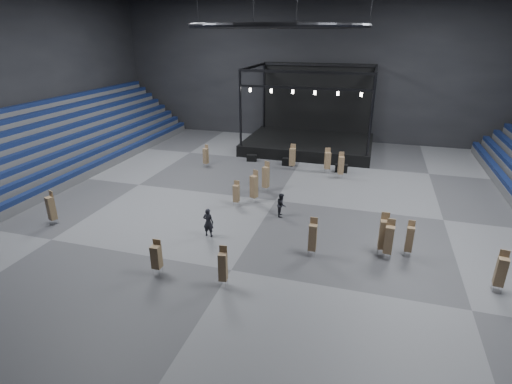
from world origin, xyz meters
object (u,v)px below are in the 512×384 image
(chair_stack_5, at_px, (501,271))
(chair_stack_7, at_px, (254,186))
(flight_case_mid, at_px, (288,162))
(chair_stack_4, at_px, (410,238))
(stage, at_px, (310,136))
(flight_case_left, at_px, (252,158))
(chair_stack_8, at_px, (236,193))
(chair_stack_10, at_px, (266,177))
(chair_stack_11, at_px, (156,256))
(chair_stack_3, at_px, (223,266))
(chair_stack_0, at_px, (341,165))
(chair_stack_9, at_px, (292,156))
(chair_stack_1, at_px, (206,156))
(chair_stack_6, at_px, (328,160))
(man_center, at_px, (208,222))
(chair_stack_13, at_px, (313,237))
(chair_stack_12, at_px, (389,239))
(crew_member, at_px, (282,205))
(chair_stack_2, at_px, (383,234))
(chair_stack_14, at_px, (51,208))
(flight_case_right, at_px, (341,168))

(chair_stack_5, xyz_separation_m, chair_stack_7, (-15.59, 7.65, 0.12))
(flight_case_mid, relative_size, chair_stack_4, 0.49)
(flight_case_mid, bearing_deg, stage, 82.08)
(flight_case_mid, bearing_deg, chair_stack_5, -49.45)
(flight_case_left, relative_size, chair_stack_4, 0.45)
(chair_stack_8, height_order, chair_stack_10, chair_stack_10)
(chair_stack_4, bearing_deg, chair_stack_11, -152.62)
(stage, relative_size, chair_stack_3, 5.98)
(chair_stack_0, bearing_deg, chair_stack_4, -80.68)
(chair_stack_0, xyz_separation_m, chair_stack_4, (5.26, -12.84, -0.10))
(chair_stack_9, bearing_deg, flight_case_mid, 119.94)
(chair_stack_1, bearing_deg, chair_stack_11, -56.73)
(stage, height_order, chair_stack_4, stage)
(flight_case_left, xyz_separation_m, chair_stack_8, (2.26, -11.35, 0.74))
(flight_case_mid, xyz_separation_m, chair_stack_1, (-7.79, -2.72, 0.79))
(chair_stack_3, xyz_separation_m, chair_stack_9, (-0.43, 20.00, 0.14))
(chair_stack_6, relative_size, man_center, 1.22)
(chair_stack_13, bearing_deg, chair_stack_4, 14.20)
(chair_stack_7, relative_size, chair_stack_11, 1.27)
(chair_stack_9, bearing_deg, chair_stack_8, -103.91)
(flight_case_left, xyz_separation_m, chair_stack_9, (4.61, -1.48, 1.00))
(chair_stack_10, relative_size, chair_stack_12, 1.03)
(chair_stack_4, bearing_deg, crew_member, 162.25)
(chair_stack_3, xyz_separation_m, chair_stack_5, (13.90, 3.60, 0.04))
(chair_stack_11, bearing_deg, man_center, 77.43)
(flight_case_mid, distance_m, chair_stack_11, 21.33)
(flight_case_mid, xyz_separation_m, chair_stack_3, (1.09, -21.12, 0.82))
(chair_stack_4, xyz_separation_m, chair_stack_6, (-6.63, 13.96, 0.10))
(chair_stack_4, relative_size, chair_stack_11, 1.11)
(chair_stack_0, distance_m, chair_stack_1, 13.23)
(stage, xyz_separation_m, chair_stack_2, (8.19, -22.46, -0.05))
(chair_stack_0, distance_m, chair_stack_14, 24.05)
(chair_stack_6, bearing_deg, chair_stack_8, -137.23)
(chair_stack_5, bearing_deg, chair_stack_4, 157.54)
(stage, distance_m, chair_stack_11, 28.49)
(flight_case_mid, relative_size, chair_stack_3, 0.48)
(chair_stack_8, bearing_deg, chair_stack_6, 58.63)
(flight_case_left, height_order, chair_stack_0, chair_stack_0)
(chair_stack_14, bearing_deg, chair_stack_9, 70.58)
(chair_stack_2, xyz_separation_m, chair_stack_6, (-5.11, 14.24, -0.12))
(man_center, bearing_deg, chair_stack_0, -116.53)
(chair_stack_4, distance_m, chair_stack_9, 17.19)
(chair_stack_8, relative_size, chair_stack_12, 0.80)
(flight_case_right, relative_size, chair_stack_13, 0.47)
(flight_case_left, xyz_separation_m, chair_stack_7, (3.35, -10.23, 1.01))
(flight_case_left, distance_m, chair_stack_2, 20.50)
(flight_case_right, xyz_separation_m, chair_stack_10, (-5.68, -6.90, 0.95))
(chair_stack_7, distance_m, crew_member, 3.30)
(chair_stack_0, relative_size, chair_stack_5, 1.04)
(chair_stack_2, relative_size, chair_stack_4, 1.19)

